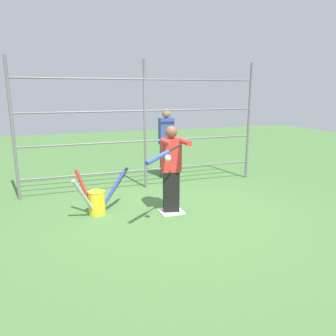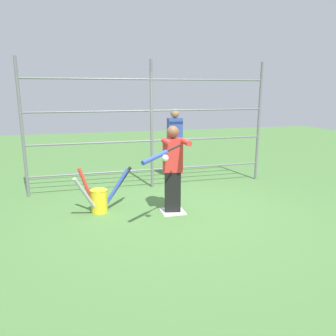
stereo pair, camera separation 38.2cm
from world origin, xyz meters
TOP-DOWN VIEW (x-y plane):
  - ground_plane at (0.00, 0.00)m, footprint 24.00×24.00m
  - home_plate at (0.00, 0.00)m, footprint 0.40×0.40m
  - fence_backstop at (0.00, -1.60)m, footprint 5.18×0.06m
  - batter at (0.00, 0.02)m, footprint 0.38×0.56m
  - baseball_bat_swinging at (0.43, 0.73)m, footprint 0.75×0.57m
  - softball_in_flight at (0.33, 0.76)m, footprint 0.10×0.10m
  - bat_bucket at (1.22, -0.34)m, footprint 1.06×0.67m
  - bystander_behind_fence at (-0.72, -2.28)m, footprint 0.35×0.21m

SIDE VIEW (x-z plane):
  - ground_plane at x=0.00m, z-range 0.00..0.00m
  - home_plate at x=0.00m, z-range 0.00..0.02m
  - bat_bucket at x=1.22m, z-range -0.15..0.66m
  - batter at x=0.00m, z-range 0.06..1.58m
  - bystander_behind_fence at x=-0.72m, z-range 0.03..1.71m
  - softball_in_flight at x=0.33m, z-range 1.09..1.18m
  - baseball_bat_swinging at x=0.43m, z-range 1.07..1.27m
  - fence_backstop at x=0.00m, z-range 0.00..2.71m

